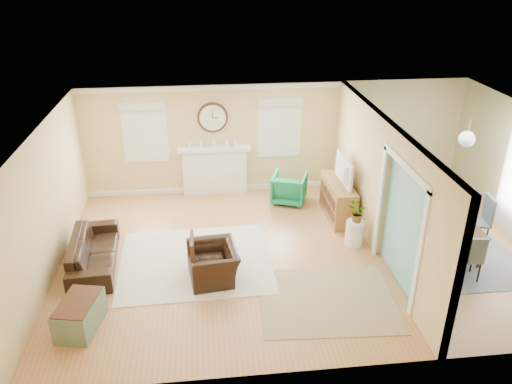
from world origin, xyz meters
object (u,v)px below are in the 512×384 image
at_px(eames_chair, 213,263).
at_px(green_chair, 289,188).
at_px(sofa, 94,251).
at_px(dining_table, 440,231).
at_px(credenza, 338,200).

distance_m(eames_chair, green_chair, 3.39).
xyz_separation_m(sofa, dining_table, (6.64, -0.04, 0.04)).
bearing_deg(credenza, green_chair, 138.76).
distance_m(eames_chair, dining_table, 4.52).
relative_size(sofa, eames_chair, 2.08).
xyz_separation_m(eames_chair, dining_table, (4.47, 0.62, 0.02)).
xyz_separation_m(green_chair, credenza, (0.93, -0.82, 0.06)).
height_order(eames_chair, dining_table, dining_table).
distance_m(sofa, credenza, 5.13).
distance_m(credenza, dining_table, 2.20).
xyz_separation_m(sofa, green_chair, (4.02, 2.18, 0.06)).
distance_m(sofa, dining_table, 6.64).
height_order(green_chair, dining_table, green_chair).
bearing_deg(sofa, eames_chair, -111.39).
bearing_deg(dining_table, sofa, 90.32).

